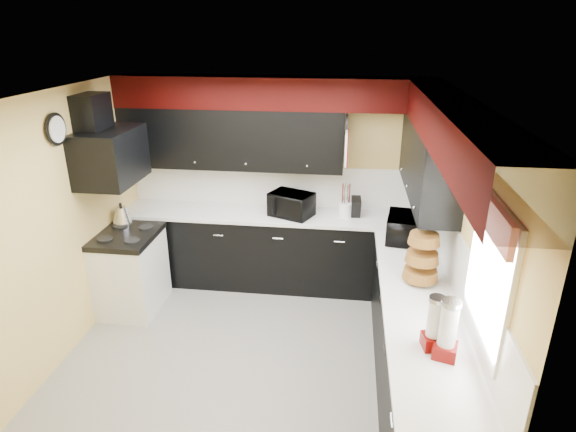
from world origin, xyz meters
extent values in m
plane|color=gray|center=(0.00, 0.00, 0.00)|extent=(3.60, 3.60, 0.00)
cube|color=#E0C666|center=(0.00, 1.80, 1.25)|extent=(3.60, 0.06, 2.50)
cube|color=#E0C666|center=(1.80, 0.00, 1.25)|extent=(0.06, 3.60, 2.50)
cube|color=#E0C666|center=(-1.80, 0.00, 1.25)|extent=(0.06, 3.60, 2.50)
cube|color=white|center=(0.00, 0.00, 2.50)|extent=(3.60, 3.60, 0.06)
cube|color=black|center=(0.00, 1.50, 0.45)|extent=(3.60, 0.60, 0.90)
cube|color=black|center=(1.50, -0.30, 0.45)|extent=(0.60, 3.00, 0.90)
cube|color=white|center=(0.00, 1.50, 0.92)|extent=(3.62, 0.64, 0.04)
cube|color=white|center=(1.50, -0.30, 0.92)|extent=(0.64, 3.02, 0.04)
cube|color=white|center=(0.00, 1.79, 1.19)|extent=(3.60, 0.02, 0.50)
cube|color=white|center=(1.79, 0.00, 1.19)|extent=(0.02, 3.60, 0.50)
cube|color=black|center=(-0.50, 1.62, 1.80)|extent=(2.60, 0.35, 0.70)
cube|color=black|center=(1.62, 0.90, 1.80)|extent=(0.35, 1.80, 0.70)
cube|color=black|center=(0.00, 1.62, 2.33)|extent=(3.60, 0.36, 0.35)
cube|color=black|center=(1.62, -0.18, 2.33)|extent=(0.36, 3.24, 0.35)
cube|color=white|center=(-1.50, 0.75, 0.43)|extent=(0.60, 0.75, 0.86)
cube|color=black|center=(-1.50, 0.75, 0.89)|extent=(0.62, 0.77, 0.06)
cube|color=black|center=(-1.55, 0.75, 1.78)|extent=(0.50, 0.78, 0.55)
cube|color=black|center=(-1.68, 0.75, 2.20)|extent=(0.24, 0.40, 0.40)
cube|color=red|center=(1.73, -0.90, 1.95)|extent=(0.04, 0.88, 0.20)
cube|color=white|center=(0.83, 1.30, 1.80)|extent=(0.03, 0.26, 0.35)
imported|color=black|center=(0.22, 1.45, 1.08)|extent=(0.59, 0.55, 0.28)
imported|color=black|center=(1.46, 0.93, 1.07)|extent=(0.39, 0.52, 0.27)
cylinder|color=white|center=(0.85, 1.50, 1.03)|extent=(0.17, 0.17, 0.17)
cube|color=black|center=(0.97, 1.51, 1.06)|extent=(0.12, 0.16, 0.24)
camera|label=1|loc=(0.85, -3.75, 3.03)|focal=30.00mm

